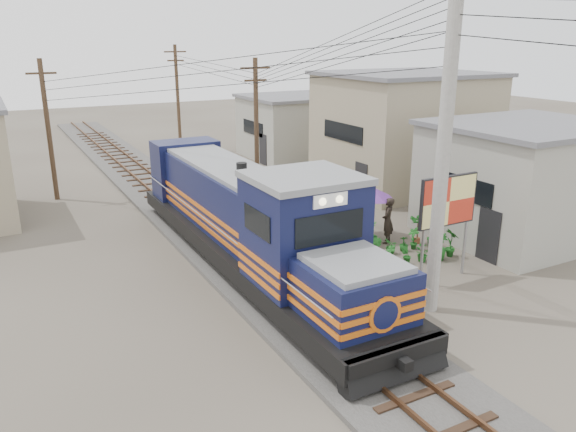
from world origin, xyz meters
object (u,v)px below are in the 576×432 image
locomotive (250,221)px  billboard (448,204)px  vendor (388,221)px  market_umbrella (370,192)px

locomotive → billboard: locomotive is taller
billboard → locomotive: bearing=143.0°
billboard → vendor: (0.56, 3.77, -1.75)m
billboard → vendor: size_ratio=1.94×
market_umbrella → vendor: size_ratio=1.16×
vendor → locomotive: bearing=-41.6°
locomotive → market_umbrella: (5.72, 0.77, 0.13)m
locomotive → vendor: size_ratio=8.86×
locomotive → vendor: bearing=-1.7°
locomotive → market_umbrella: size_ratio=7.63×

